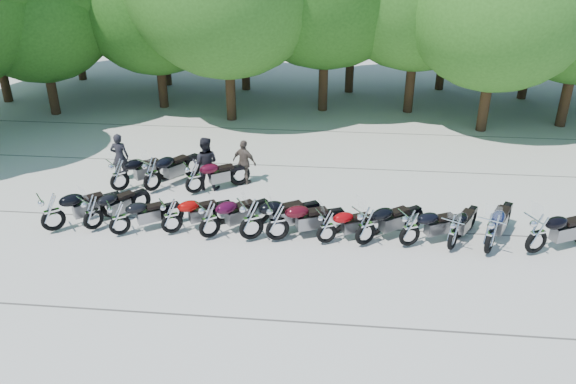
# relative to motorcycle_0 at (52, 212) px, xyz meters

# --- Properties ---
(ground) EXTENTS (90.00, 90.00, 0.00)m
(ground) POSITION_rel_motorcycle_0_xyz_m (6.74, -0.38, -0.69)
(ground) COLOR #9E9B8F
(ground) RESTS_ON ground
(tree_1) EXTENTS (6.97, 6.97, 8.55)m
(tree_1) POSITION_rel_motorcycle_0_xyz_m (-5.30, 10.85, 4.38)
(tree_1) COLOR #3A2614
(tree_1) RESTS_ON ground
(motorcycle_0) EXTENTS (2.35, 2.11, 1.37)m
(motorcycle_0) POSITION_rel_motorcycle_0_xyz_m (0.00, 0.00, 0.00)
(motorcycle_0) COLOR black
(motorcycle_0) RESTS_ON ground
(motorcycle_1) EXTENTS (1.88, 2.20, 1.26)m
(motorcycle_1) POSITION_rel_motorcycle_0_xyz_m (1.11, 0.21, -0.06)
(motorcycle_1) COLOR black
(motorcycle_1) RESTS_ON ground
(motorcycle_2) EXTENTS (2.16, 1.73, 1.22)m
(motorcycle_2) POSITION_rel_motorcycle_0_xyz_m (2.00, -0.02, -0.08)
(motorcycle_2) COLOR black
(motorcycle_2) RESTS_ON ground
(motorcycle_3) EXTENTS (2.23, 1.72, 1.25)m
(motorcycle_3) POSITION_rel_motorcycle_0_xyz_m (3.46, 0.22, -0.06)
(motorcycle_3) COLOR #930705
(motorcycle_3) RESTS_ON ground
(motorcycle_4) EXTENTS (2.25, 2.03, 1.32)m
(motorcycle_4) POSITION_rel_motorcycle_0_xyz_m (4.61, 0.06, -0.03)
(motorcycle_4) COLOR #33061D
(motorcycle_4) RESTS_ON ground
(motorcycle_5) EXTENTS (2.60, 1.95, 1.44)m
(motorcycle_5) POSITION_rel_motorcycle_0_xyz_m (5.81, 0.08, 0.03)
(motorcycle_5) COLOR black
(motorcycle_5) RESTS_ON ground
(motorcycle_6) EXTENTS (2.48, 1.57, 1.35)m
(motorcycle_6) POSITION_rel_motorcycle_0_xyz_m (6.54, 0.11, -0.01)
(motorcycle_6) COLOR #3C0810
(motorcycle_6) RESTS_ON ground
(motorcycle_7) EXTENTS (2.14, 1.46, 1.17)m
(motorcycle_7) POSITION_rel_motorcycle_0_xyz_m (7.92, 0.11, -0.10)
(motorcycle_7) COLOR #8B0508
(motorcycle_7) RESTS_ON ground
(motorcycle_8) EXTENTS (2.34, 1.96, 1.34)m
(motorcycle_8) POSITION_rel_motorcycle_0_xyz_m (9.00, 0.11, -0.02)
(motorcycle_8) COLOR black
(motorcycle_8) RESTS_ON ground
(motorcycle_9) EXTENTS (2.31, 1.58, 1.26)m
(motorcycle_9) POSITION_rel_motorcycle_0_xyz_m (10.22, 0.17, -0.06)
(motorcycle_9) COLOR black
(motorcycle_9) RESTS_ON ground
(motorcycle_10) EXTENTS (1.59, 2.14, 1.19)m
(motorcycle_10) POSITION_rel_motorcycle_0_xyz_m (11.38, 0.11, -0.09)
(motorcycle_10) COLOR black
(motorcycle_10) RESTS_ON ground
(motorcycle_11) EXTENTS (1.75, 2.47, 1.36)m
(motorcycle_11) POSITION_rel_motorcycle_0_xyz_m (12.34, 0.00, -0.01)
(motorcycle_11) COLOR black
(motorcycle_11) RESTS_ON ground
(motorcycle_12) EXTENTS (2.49, 1.71, 1.37)m
(motorcycle_12) POSITION_rel_motorcycle_0_xyz_m (13.58, 0.11, -0.00)
(motorcycle_12) COLOR black
(motorcycle_12) RESTS_ON ground
(motorcycle_13) EXTENTS (2.18, 2.15, 1.33)m
(motorcycle_13) POSITION_rel_motorcycle_0_xyz_m (0.92, 2.83, -0.02)
(motorcycle_13) COLOR black
(motorcycle_13) RESTS_ON ground
(motorcycle_14) EXTENTS (2.00, 2.44, 1.38)m
(motorcycle_14) POSITION_rel_motorcycle_0_xyz_m (2.01, 2.92, 0.01)
(motorcycle_14) COLOR black
(motorcycle_14) RESTS_ON ground
(motorcycle_15) EXTENTS (2.26, 1.82, 1.28)m
(motorcycle_15) POSITION_rel_motorcycle_0_xyz_m (3.45, 2.89, -0.05)
(motorcycle_15) COLOR #3F0817
(motorcycle_15) RESTS_ON ground
(rider_0) EXTENTS (0.66, 0.47, 1.69)m
(rider_0) POSITION_rel_motorcycle_0_xyz_m (0.58, 3.88, 0.16)
(rider_0) COLOR black
(rider_0) RESTS_ON ground
(rider_1) EXTENTS (0.89, 0.70, 1.84)m
(rider_1) POSITION_rel_motorcycle_0_xyz_m (3.72, 3.42, 0.23)
(rider_1) COLOR black
(rider_1) RESTS_ON ground
(rider_2) EXTENTS (1.00, 0.73, 1.58)m
(rider_2) POSITION_rel_motorcycle_0_xyz_m (4.96, 3.94, 0.10)
(rider_2) COLOR brown
(rider_2) RESTS_ON ground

